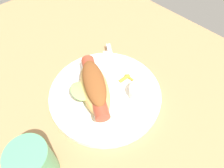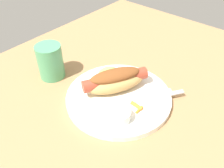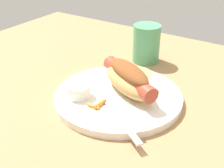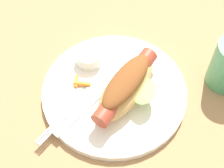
{
  "view_description": "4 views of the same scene",
  "coord_description": "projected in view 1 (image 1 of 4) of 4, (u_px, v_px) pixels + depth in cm",
  "views": [
    {
      "loc": [
        -22.33,
        18.27,
        44.06
      ],
      "look_at": [
        -0.23,
        -2.92,
        4.15
      ],
      "focal_mm": 32.79,
      "sensor_mm": 36.0,
      "label": 1
    },
    {
      "loc": [
        -36.48,
        -30.43,
        44.86
      ],
      "look_at": [
        -1.17,
        -0.37,
        6.08
      ],
      "focal_mm": 37.89,
      "sensor_mm": 36.0,
      "label": 2
    },
    {
      "loc": [
        31.22,
        -50.17,
        36.04
      ],
      "look_at": [
        -0.61,
        -2.03,
        4.06
      ],
      "focal_mm": 48.46,
      "sensor_mm": 36.0,
      "label": 3
    },
    {
      "loc": [
        36.34,
        0.76,
        56.24
      ],
      "look_at": [
        2.05,
        -1.61,
        5.68
      ],
      "focal_mm": 53.51,
      "sensor_mm": 36.0,
      "label": 4
    }
  ],
  "objects": [
    {
      "name": "sauce_ramekin",
      "position": [
        140.0,
        92.0,
        0.5
      ],
      "size": [
        5.46,
        5.46,
        2.83
      ],
      "primitive_type": "cylinder",
      "color": "white",
      "rests_on": "plate"
    },
    {
      "name": "hot_dog",
      "position": [
        94.0,
        86.0,
        0.49
      ],
      "size": [
        17.67,
        13.8,
        6.38
      ],
      "rotation": [
        0.0,
        0.0,
        5.78
      ],
      "color": "tan",
      "rests_on": "plate"
    },
    {
      "name": "drinking_cup",
      "position": [
        34.0,
        164.0,
        0.38
      ],
      "size": [
        7.55,
        7.55,
        10.48
      ],
      "primitive_type": "cylinder",
      "color": "#4C9E6B",
      "rests_on": "ground_plane"
    },
    {
      "name": "carrot_garnish",
      "position": [
        125.0,
        78.0,
        0.54
      ],
      "size": [
        2.91,
        3.47,
        0.93
      ],
      "color": "orange",
      "rests_on": "plate"
    },
    {
      "name": "fork",
      "position": [
        113.0,
        64.0,
        0.58
      ],
      "size": [
        14.31,
        9.98,
        0.4
      ],
      "rotation": [
        0.0,
        0.0,
        5.7
      ],
      "color": "silver",
      "rests_on": "plate"
    },
    {
      "name": "knife",
      "position": [
        108.0,
        68.0,
        0.57
      ],
      "size": [
        11.57,
        9.27,
        0.36
      ],
      "primitive_type": "cube",
      "rotation": [
        0.0,
        0.0,
        5.63
      ],
      "color": "silver",
      "rests_on": "plate"
    },
    {
      "name": "ground_plane",
      "position": [
        103.0,
        101.0,
        0.53
      ],
      "size": [
        120.0,
        90.0,
        1.8
      ],
      "primitive_type": "cube",
      "color": "#9E754C"
    },
    {
      "name": "plate",
      "position": [
        105.0,
        94.0,
        0.53
      ],
      "size": [
        28.42,
        28.42,
        1.6
      ],
      "primitive_type": "cylinder",
      "color": "white",
      "rests_on": "ground_plane"
    }
  ]
}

